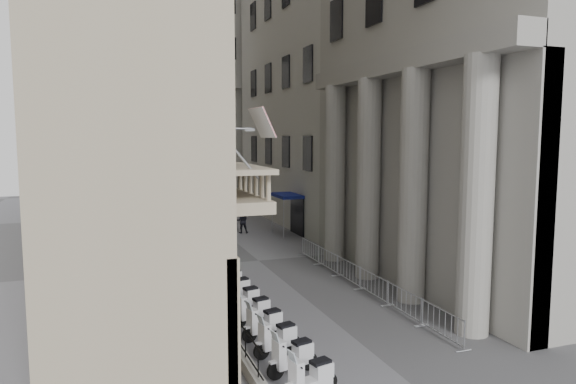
# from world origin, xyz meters

# --- Properties ---
(far_building) EXTENTS (22.00, 10.00, 30.00)m
(far_building) POSITION_xyz_m (0.00, 48.00, 15.00)
(far_building) COLOR #A6A49D
(far_building) RESTS_ON ground
(iron_fence) EXTENTS (0.30, 28.00, 1.40)m
(iron_fence) POSITION_xyz_m (-4.30, 18.00, 0.00)
(iron_fence) COLOR black
(iron_fence) RESTS_ON ground
(blue_awning) EXTENTS (1.60, 3.00, 3.00)m
(blue_awning) POSITION_xyz_m (4.15, 26.00, 0.00)
(blue_awning) COLOR navy
(blue_awning) RESTS_ON ground
(flag) EXTENTS (1.00, 1.40, 8.20)m
(flag) POSITION_xyz_m (-4.00, 5.00, 0.00)
(flag) COLOR #9E0C11
(flag) RESTS_ON ground
(scooter_1) EXTENTS (1.49, 0.86, 1.50)m
(scooter_1) POSITION_xyz_m (-3.02, 5.11, 0.00)
(scooter_1) COLOR silver
(scooter_1) RESTS_ON ground
(scooter_2) EXTENTS (1.49, 0.86, 1.50)m
(scooter_2) POSITION_xyz_m (-3.02, 6.57, 0.00)
(scooter_2) COLOR silver
(scooter_2) RESTS_ON ground
(scooter_3) EXTENTS (1.49, 0.86, 1.50)m
(scooter_3) POSITION_xyz_m (-3.02, 8.04, 0.00)
(scooter_3) COLOR silver
(scooter_3) RESTS_ON ground
(scooter_4) EXTENTS (1.49, 0.86, 1.50)m
(scooter_4) POSITION_xyz_m (-3.02, 9.50, 0.00)
(scooter_4) COLOR silver
(scooter_4) RESTS_ON ground
(scooter_5) EXTENTS (1.49, 0.86, 1.50)m
(scooter_5) POSITION_xyz_m (-3.02, 10.96, 0.00)
(scooter_5) COLOR silver
(scooter_5) RESTS_ON ground
(scooter_6) EXTENTS (1.49, 0.86, 1.50)m
(scooter_6) POSITION_xyz_m (-3.02, 12.42, 0.00)
(scooter_6) COLOR silver
(scooter_6) RESTS_ON ground
(scooter_7) EXTENTS (1.49, 0.86, 1.50)m
(scooter_7) POSITION_xyz_m (-3.02, 13.88, 0.00)
(scooter_7) COLOR silver
(scooter_7) RESTS_ON ground
(scooter_8) EXTENTS (1.49, 0.86, 1.50)m
(scooter_8) POSITION_xyz_m (-3.02, 15.35, 0.00)
(scooter_8) COLOR silver
(scooter_8) RESTS_ON ground
(scooter_9) EXTENTS (1.49, 0.86, 1.50)m
(scooter_9) POSITION_xyz_m (-3.02, 16.81, 0.00)
(scooter_9) COLOR silver
(scooter_9) RESTS_ON ground
(scooter_10) EXTENTS (1.49, 0.86, 1.50)m
(scooter_10) POSITION_xyz_m (-3.02, 18.27, 0.00)
(scooter_10) COLOR silver
(scooter_10) RESTS_ON ground
(scooter_11) EXTENTS (1.49, 0.86, 1.50)m
(scooter_11) POSITION_xyz_m (-3.02, 19.73, 0.00)
(scooter_11) COLOR silver
(scooter_11) RESTS_ON ground
(barrier_0) EXTENTS (0.60, 2.40, 1.10)m
(barrier_0) POSITION_xyz_m (2.92, 5.94, 0.00)
(barrier_0) COLOR #B5B8BE
(barrier_0) RESTS_ON ground
(barrier_1) EXTENTS (0.60, 2.40, 1.10)m
(barrier_1) POSITION_xyz_m (2.92, 8.44, 0.00)
(barrier_1) COLOR #B5B8BE
(barrier_1) RESTS_ON ground
(barrier_2) EXTENTS (0.60, 2.40, 1.10)m
(barrier_2) POSITION_xyz_m (2.92, 10.94, 0.00)
(barrier_2) COLOR #B5B8BE
(barrier_2) RESTS_ON ground
(barrier_3) EXTENTS (0.60, 2.40, 1.10)m
(barrier_3) POSITION_xyz_m (2.92, 13.44, 0.00)
(barrier_3) COLOR #B5B8BE
(barrier_3) RESTS_ON ground
(barrier_4) EXTENTS (0.60, 2.40, 1.10)m
(barrier_4) POSITION_xyz_m (2.92, 15.94, 0.00)
(barrier_4) COLOR #B5B8BE
(barrier_4) RESTS_ON ground
(barrier_5) EXTENTS (0.60, 2.40, 1.10)m
(barrier_5) POSITION_xyz_m (2.92, 18.44, 0.00)
(barrier_5) COLOR #B5B8BE
(barrier_5) RESTS_ON ground
(security_tent) EXTENTS (3.71, 3.71, 3.02)m
(security_tent) POSITION_xyz_m (-3.27, 27.71, 2.52)
(security_tent) COLOR silver
(security_tent) RESTS_ON ground
(street_lamp) EXTENTS (2.46, 0.67, 7.60)m
(street_lamp) POSITION_xyz_m (-3.15, 16.53, 4.50)
(street_lamp) COLOR gray
(street_lamp) RESTS_ON ground
(info_kiosk) EXTENTS (0.65, 0.99, 2.02)m
(info_kiosk) POSITION_xyz_m (-3.70, 19.46, 1.02)
(info_kiosk) COLOR black
(info_kiosk) RESTS_ON ground
(pedestrian_a) EXTENTS (0.77, 0.60, 1.86)m
(pedestrian_a) POSITION_xyz_m (-0.80, 28.20, 0.93)
(pedestrian_a) COLOR #0D1435
(pedestrian_a) RESTS_ON ground
(pedestrian_b) EXTENTS (1.03, 0.87, 1.85)m
(pedestrian_b) POSITION_xyz_m (1.26, 27.84, 0.92)
(pedestrian_b) COLOR black
(pedestrian_b) RESTS_ON ground
(pedestrian_c) EXTENTS (0.94, 0.83, 1.62)m
(pedestrian_c) POSITION_xyz_m (0.87, 36.00, 0.81)
(pedestrian_c) COLOR black
(pedestrian_c) RESTS_ON ground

